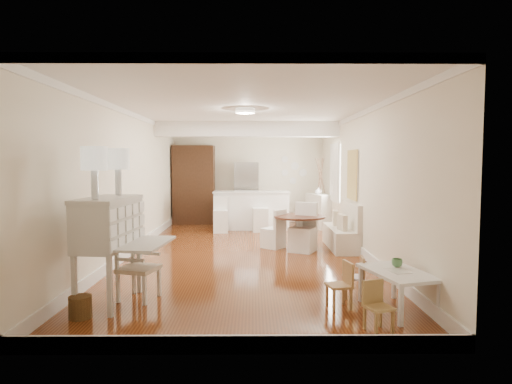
{
  "coord_description": "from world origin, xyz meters",
  "views": [
    {
      "loc": [
        0.14,
        -8.42,
        1.81
      ],
      "look_at": [
        0.2,
        0.3,
        1.2
      ],
      "focal_mm": 30.0,
      "sensor_mm": 36.0,
      "label": 1
    }
  ],
  "objects_px": {
    "gustavian_armchair": "(139,267)",
    "pantry_cabinet": "(194,185)",
    "kids_chair_c": "(379,307)",
    "kids_chair_b": "(353,277)",
    "dining_table": "(299,233)",
    "bar_stool_right": "(260,213)",
    "secretary_bureau": "(109,250)",
    "breakfast_counter": "(251,210)",
    "wicker_basket": "(80,307)",
    "kids_table": "(397,291)",
    "slip_chair_far": "(273,228)",
    "bar_stool_left": "(220,215)",
    "fridge": "(258,193)",
    "kids_chair_a": "(339,285)",
    "sideboard": "(320,211)",
    "slip_chair_near": "(303,227)"
  },
  "relations": [
    {
      "from": "gustavian_armchair",
      "to": "pantry_cabinet",
      "type": "relative_size",
      "value": 0.37
    },
    {
      "from": "kids_chair_c",
      "to": "pantry_cabinet",
      "type": "height_order",
      "value": "pantry_cabinet"
    },
    {
      "from": "kids_chair_b",
      "to": "gustavian_armchair",
      "type": "bearing_deg",
      "value": -83.07
    },
    {
      "from": "dining_table",
      "to": "pantry_cabinet",
      "type": "distance_m",
      "value": 4.8
    },
    {
      "from": "kids_chair_b",
      "to": "bar_stool_right",
      "type": "relative_size",
      "value": 0.57
    },
    {
      "from": "secretary_bureau",
      "to": "breakfast_counter",
      "type": "distance_m",
      "value": 6.38
    },
    {
      "from": "secretary_bureau",
      "to": "kids_chair_c",
      "type": "distance_m",
      "value": 3.35
    },
    {
      "from": "wicker_basket",
      "to": "kids_table",
      "type": "height_order",
      "value": "kids_table"
    },
    {
      "from": "slip_chair_far",
      "to": "bar_stool_left",
      "type": "xyz_separation_m",
      "value": [
        -1.27,
        1.97,
        0.05
      ]
    },
    {
      "from": "kids_chair_b",
      "to": "dining_table",
      "type": "height_order",
      "value": "dining_table"
    },
    {
      "from": "slip_chair_far",
      "to": "bar_stool_left",
      "type": "bearing_deg",
      "value": -108.83
    },
    {
      "from": "kids_table",
      "to": "kids_chair_b",
      "type": "relative_size",
      "value": 1.77
    },
    {
      "from": "bar_stool_right",
      "to": "fridge",
      "type": "height_order",
      "value": "fridge"
    },
    {
      "from": "kids_chair_c",
      "to": "wicker_basket",
      "type": "bearing_deg",
      "value": 153.06
    },
    {
      "from": "kids_chair_c",
      "to": "slip_chair_far",
      "type": "bearing_deg",
      "value": 81.65
    },
    {
      "from": "dining_table",
      "to": "pantry_cabinet",
      "type": "bearing_deg",
      "value": 124.76
    },
    {
      "from": "secretary_bureau",
      "to": "kids_table",
      "type": "bearing_deg",
      "value": 0.34
    },
    {
      "from": "kids_chair_a",
      "to": "bar_stool_left",
      "type": "height_order",
      "value": "bar_stool_left"
    },
    {
      "from": "secretary_bureau",
      "to": "dining_table",
      "type": "relative_size",
      "value": 1.31
    },
    {
      "from": "kids_chair_c",
      "to": "sideboard",
      "type": "bearing_deg",
      "value": 66.12
    },
    {
      "from": "slip_chair_far",
      "to": "pantry_cabinet",
      "type": "bearing_deg",
      "value": -110.75
    },
    {
      "from": "wicker_basket",
      "to": "kids_chair_a",
      "type": "relative_size",
      "value": 0.44
    },
    {
      "from": "kids_chair_c",
      "to": "slip_chair_far",
      "type": "xyz_separation_m",
      "value": [
        -0.92,
        4.5,
        0.14
      ]
    },
    {
      "from": "kids_chair_a",
      "to": "pantry_cabinet",
      "type": "bearing_deg",
      "value": -171.48
    },
    {
      "from": "gustavian_armchair",
      "to": "pantry_cabinet",
      "type": "bearing_deg",
      "value": 17.36
    },
    {
      "from": "breakfast_counter",
      "to": "fridge",
      "type": "relative_size",
      "value": 1.14
    },
    {
      "from": "slip_chair_far",
      "to": "sideboard",
      "type": "bearing_deg",
      "value": -168.87
    },
    {
      "from": "wicker_basket",
      "to": "slip_chair_far",
      "type": "xyz_separation_m",
      "value": [
        2.44,
        4.09,
        0.28
      ]
    },
    {
      "from": "gustavian_armchair",
      "to": "bar_stool_left",
      "type": "relative_size",
      "value": 0.93
    },
    {
      "from": "kids_chair_b",
      "to": "bar_stool_right",
      "type": "bearing_deg",
      "value": -162.49
    },
    {
      "from": "kids_chair_a",
      "to": "kids_chair_b",
      "type": "bearing_deg",
      "value": 134.31
    },
    {
      "from": "kids_chair_c",
      "to": "bar_stool_left",
      "type": "distance_m",
      "value": 6.83
    },
    {
      "from": "kids_table",
      "to": "pantry_cabinet",
      "type": "relative_size",
      "value": 0.43
    },
    {
      "from": "kids_chair_b",
      "to": "slip_chair_near",
      "type": "height_order",
      "value": "slip_chair_near"
    },
    {
      "from": "gustavian_armchair",
      "to": "sideboard",
      "type": "relative_size",
      "value": 0.87
    },
    {
      "from": "secretary_bureau",
      "to": "kids_table",
      "type": "xyz_separation_m",
      "value": [
        3.6,
        -0.31,
        -0.44
      ]
    },
    {
      "from": "kids_chair_a",
      "to": "dining_table",
      "type": "relative_size",
      "value": 0.56
    },
    {
      "from": "gustavian_armchair",
      "to": "fridge",
      "type": "bearing_deg",
      "value": 2.08
    },
    {
      "from": "kids_chair_c",
      "to": "kids_chair_a",
      "type": "bearing_deg",
      "value": 90.41
    },
    {
      "from": "dining_table",
      "to": "breakfast_counter",
      "type": "relative_size",
      "value": 0.51
    },
    {
      "from": "gustavian_armchair",
      "to": "slip_chair_far",
      "type": "xyz_separation_m",
      "value": [
        1.94,
        3.4,
        -0.02
      ]
    },
    {
      "from": "gustavian_armchair",
      "to": "kids_chair_a",
      "type": "bearing_deg",
      "value": -82.33
    },
    {
      "from": "kids_table",
      "to": "kids_chair_c",
      "type": "bearing_deg",
      "value": -123.23
    },
    {
      "from": "wicker_basket",
      "to": "kids_chair_b",
      "type": "xyz_separation_m",
      "value": [
        3.36,
        0.75,
        0.15
      ]
    },
    {
      "from": "kids_chair_b",
      "to": "slip_chair_near",
      "type": "xyz_separation_m",
      "value": [
        -0.34,
        2.95,
        0.21
      ]
    },
    {
      "from": "dining_table",
      "to": "bar_stool_left",
      "type": "xyz_separation_m",
      "value": [
        -1.79,
        2.22,
        0.1
      ]
    },
    {
      "from": "kids_table",
      "to": "kids_chair_b",
      "type": "distance_m",
      "value": 0.68
    },
    {
      "from": "sideboard",
      "to": "bar_stool_left",
      "type": "bearing_deg",
      "value": 177.97
    },
    {
      "from": "secretary_bureau",
      "to": "fridge",
      "type": "distance_m",
      "value": 7.44
    },
    {
      "from": "slip_chair_near",
      "to": "pantry_cabinet",
      "type": "bearing_deg",
      "value": 151.76
    }
  ]
}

